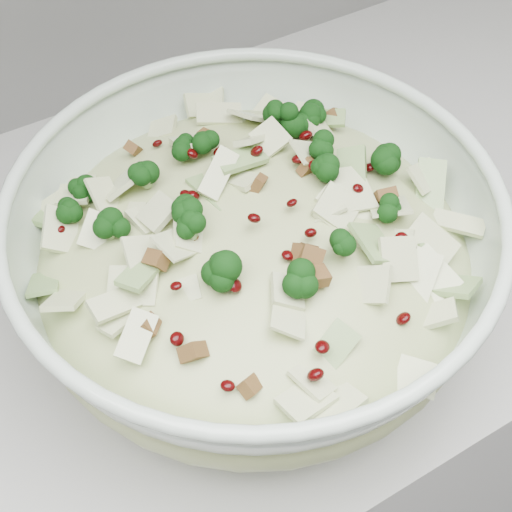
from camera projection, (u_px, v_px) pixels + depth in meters
The scene contains 3 objects.
counter at pixel (150, 478), 1.03m from camera, with size 3.60×0.60×0.90m, color #B1B1AC.
mixing_bowl at pixel (254, 260), 0.60m from camera, with size 0.44×0.44×0.16m.
salad at pixel (254, 240), 0.58m from camera, with size 0.48×0.48×0.16m.
Camera 1 is at (-0.07, 1.28, 1.45)m, focal length 50.00 mm.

